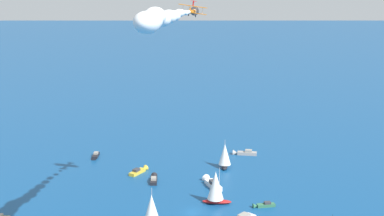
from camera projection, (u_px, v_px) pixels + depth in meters
The scene contains 13 objects.
ground_plane at pixel (192, 212), 141.14m from camera, with size 2000.00×2000.00×0.00m, color navy.
sailboat_near_centre at pixel (225, 155), 174.79m from camera, with size 7.59×5.40×9.55m.
motorboat_far_stbd at pixel (263, 205), 144.13m from camera, with size 2.70×6.44×1.82m.
sailboat_offshore at pixel (152, 213), 127.60m from camera, with size 9.17×6.24×11.42m.
motorboat_outer_ring_a at pixel (139, 171), 170.93m from camera, with size 6.78×7.64×2.36m.
motorboat_outer_ring_b at pixel (95, 156), 186.38m from camera, with size 7.20×4.21×2.04m.
motorboat_outer_ring_c at pixel (211, 183), 159.66m from camera, with size 10.45×2.93×3.02m.
motorboat_outer_ring_d at pixel (154, 179), 163.69m from camera, with size 8.10×4.40×2.28m.
sailboat_outer_ring_e at pixel (216, 187), 145.45m from camera, with size 6.02×8.45×10.63m.
motorboat_outer_ring_f at pixel (244, 153), 189.53m from camera, with size 6.21×8.63×2.51m.
biplane_lead at pixel (192, 11), 129.47m from camera, with size 6.99×6.96×3.65m.
wingwalker_lead at pixel (193, 2), 128.96m from camera, with size 0.86×1.32×1.53m.
smoke_trail_lead at pixel (157, 19), 97.52m from camera, with size 35.77×23.82×4.95m.
Camera 1 is at (122.98, -46.07, 58.86)m, focal length 48.75 mm.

